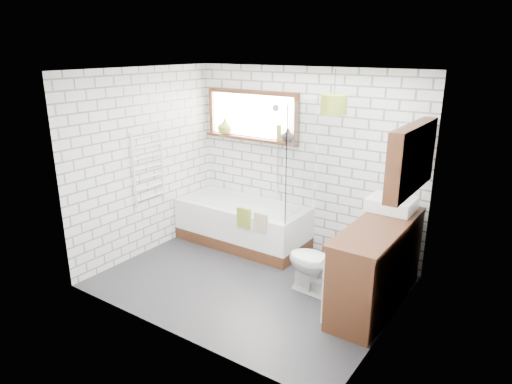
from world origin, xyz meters
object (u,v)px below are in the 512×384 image
Objects in this scene: toilet at (318,263)px; basin at (391,204)px; pendant at (334,104)px; bathtub at (243,223)px; vanity at (377,265)px.

basin is at bearing 142.99° from toilet.
pendant is at bearing -177.97° from basin.
toilet is 2.46× the size of pendant.
bathtub is at bearing -179.96° from basin.
vanity is at bearing -83.16° from basin.
vanity is 0.66m from toilet.
basin is at bearing 2.03° from pendant.
basin is 1.33m from pendant.
pendant reaches higher than basin.
vanity is at bearing -12.87° from bathtub.
basin is 1.64× the size of pendant.
basin is at bearing 0.04° from bathtub.
pendant reaches higher than vanity.
pendant is (-0.83, 0.47, 1.63)m from vanity.
toilet is at bearing -165.57° from vanity.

